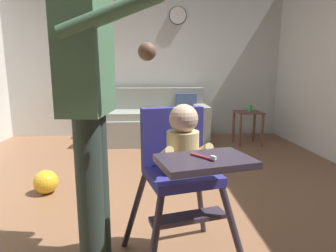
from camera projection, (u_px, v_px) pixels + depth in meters
The scene contains 10 objects.
ground at pixel (139, 213), 2.31m from camera, with size 6.34×7.24×0.10m, color brown.
wall_far at pixel (145, 63), 4.87m from camera, with size 5.54×0.06×2.57m, color silver.
couch at pixel (152, 121), 4.54m from camera, with size 1.79×0.86×0.86m.
high_chair at pixel (181, 158), 1.49m from camera, with size 0.73×0.82×0.94m.
adult_standing at pixel (90, 101), 1.45m from camera, with size 0.51×0.52×1.66m.
toy_ball at pixel (187, 167), 2.98m from camera, with size 0.21×0.21×0.21m, color #284CB7.
toy_ball_second at pixel (46, 182), 2.56m from camera, with size 0.22×0.22×0.22m, color gold.
side_table at pixel (248, 121), 4.31m from camera, with size 0.40×0.40×0.52m.
sippy_cup at pixel (250, 108), 4.28m from camera, with size 0.07×0.07×0.10m, color green.
wall_clock at pixel (178, 15), 4.72m from camera, with size 0.30×0.04×0.30m.
Camera 1 is at (0.12, -2.15, 1.08)m, focal length 29.77 mm.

